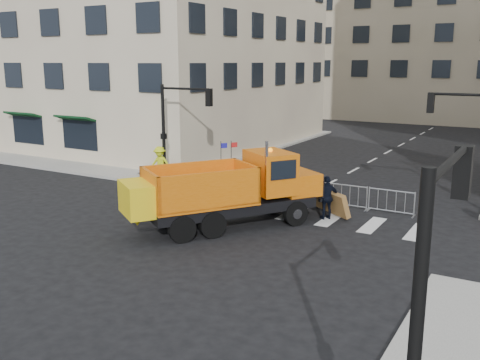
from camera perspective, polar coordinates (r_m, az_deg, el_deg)
The scene contains 10 objects.
ground at distance 19.66m, azimuth -3.01°, elevation -7.10°, with size 120.00×120.00×0.00m, color black.
sidewalk_back at distance 26.85m, azimuth 6.94°, elevation -1.61°, with size 64.00×5.00×0.15m, color gray.
building_far at distance 68.44m, azimuth 22.44°, elevation 16.19°, with size 30.00×18.00×24.00m, color gray.
traffic_light_left at distance 29.55m, azimuth -8.15°, elevation 4.84°, with size 0.18×0.18×5.40m, color black.
crowd_barriers at distance 26.24m, azimuth 4.68°, elevation -0.83°, with size 12.60×0.60×1.10m, color #9EA0A5, non-canonical shape.
plow_truck at distance 21.43m, azimuth -1.51°, elevation -0.98°, with size 7.23×9.03×3.59m.
cop_a at distance 23.95m, azimuth 6.06°, elevation -1.31°, with size 0.65×0.43×1.79m, color black.
cop_b at distance 24.04m, azimuth 6.70°, elevation -1.20°, with size 0.90×0.70×1.86m, color black.
cop_c at distance 23.00m, azimuth 9.27°, elevation -1.88°, with size 1.10×0.46×1.88m, color black.
worker at distance 29.59m, azimuth -8.53°, elevation 1.72°, with size 1.24×0.71×1.92m, color #CCD919.
Camera 1 is at (10.17, -15.47, 6.62)m, focal length 40.00 mm.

